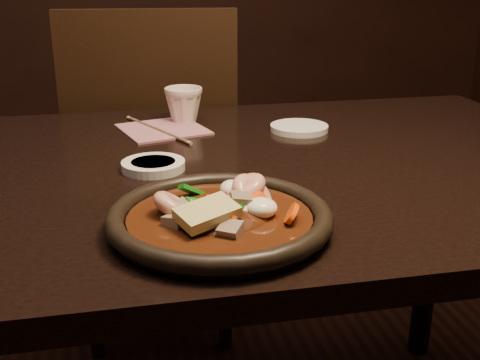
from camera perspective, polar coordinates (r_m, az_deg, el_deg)
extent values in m
cube|color=black|center=(1.07, -5.16, 0.32)|extent=(1.60, 0.90, 0.04)
cylinder|color=black|center=(1.77, 17.60, -5.61)|extent=(0.06, 0.06, 0.71)
cube|color=black|center=(1.83, -7.95, 0.10)|extent=(0.51, 0.51, 0.04)
cylinder|color=black|center=(2.10, -2.39, -4.38)|extent=(0.04, 0.04, 0.45)
cylinder|color=black|center=(1.76, -1.45, -9.39)|extent=(0.04, 0.04, 0.45)
cylinder|color=black|center=(2.11, -12.69, -4.76)|extent=(0.04, 0.04, 0.45)
cylinder|color=black|center=(1.77, -13.83, -9.81)|extent=(0.04, 0.04, 0.45)
cube|color=black|center=(1.55, -8.53, 6.74)|extent=(0.44, 0.07, 0.49)
cylinder|color=black|center=(0.81, -1.93, -4.32)|extent=(0.28, 0.28, 0.01)
torus|color=black|center=(0.80, -1.94, -3.47)|extent=(0.30, 0.30, 0.03)
cylinder|color=#361709|center=(0.81, -1.94, -3.76)|extent=(0.25, 0.25, 0.01)
ellipsoid|color=#361709|center=(0.81, -1.94, -3.76)|extent=(0.14, 0.13, 0.04)
torus|color=#E0A78D|center=(0.84, 1.19, -1.53)|extent=(0.08, 0.08, 0.06)
torus|color=#E0A78D|center=(0.81, -6.03, -2.71)|extent=(0.07, 0.07, 0.05)
torus|color=#E0A78D|center=(0.85, 0.25, -1.00)|extent=(0.07, 0.07, 0.05)
cube|color=gray|center=(0.80, -5.13, -3.00)|extent=(0.04, 0.04, 0.03)
cube|color=gray|center=(0.78, -6.09, -4.17)|extent=(0.04, 0.04, 0.03)
cube|color=gray|center=(0.81, 0.06, -2.19)|extent=(0.03, 0.03, 0.03)
cube|color=gray|center=(0.85, -0.29, -1.74)|extent=(0.04, 0.04, 0.03)
cube|color=gray|center=(0.81, -2.19, -3.18)|extent=(0.04, 0.04, 0.03)
cube|color=gray|center=(0.75, -0.89, -5.04)|extent=(0.04, 0.04, 0.03)
cylinder|color=#FF4B08|center=(0.80, -2.08, -2.53)|extent=(0.05, 0.04, 0.04)
cylinder|color=#FF4B08|center=(0.78, -1.19, -3.39)|extent=(0.04, 0.05, 0.04)
cylinder|color=#FF4B08|center=(0.82, -3.60, -2.32)|extent=(0.05, 0.06, 0.04)
cylinder|color=#FF4B08|center=(0.79, 4.93, -3.17)|extent=(0.05, 0.06, 0.04)
cylinder|color=#FF4B08|center=(0.82, 1.72, -2.01)|extent=(0.05, 0.05, 0.03)
cylinder|color=#FF4B08|center=(0.79, -4.44, -3.10)|extent=(0.05, 0.05, 0.03)
cube|color=#157317|center=(0.77, -4.40, -3.48)|extent=(0.02, 0.04, 0.02)
cube|color=#157317|center=(0.79, -0.72, -2.96)|extent=(0.03, 0.04, 0.03)
cube|color=#157317|center=(0.81, -3.96, -2.19)|extent=(0.04, 0.03, 0.03)
cube|color=#157317|center=(0.77, -3.67, -4.31)|extent=(0.04, 0.04, 0.03)
cube|color=#157317|center=(0.78, -1.06, -3.67)|extent=(0.03, 0.05, 0.02)
cube|color=#157317|center=(0.87, -4.62, -0.99)|extent=(0.04, 0.03, 0.03)
ellipsoid|color=white|center=(0.81, 0.81, -2.69)|extent=(0.04, 0.04, 0.02)
ellipsoid|color=white|center=(0.81, -1.38, -2.98)|extent=(0.04, 0.03, 0.02)
ellipsoid|color=white|center=(0.79, -3.41, -3.22)|extent=(0.05, 0.04, 0.02)
ellipsoid|color=white|center=(0.80, 2.03, -2.65)|extent=(0.04, 0.04, 0.03)
ellipsoid|color=white|center=(0.86, -0.79, -0.91)|extent=(0.03, 0.04, 0.03)
ellipsoid|color=white|center=(0.80, -2.35, -2.93)|extent=(0.05, 0.03, 0.03)
cube|color=#D5CB7F|center=(0.76, -3.13, -3.13)|extent=(0.09, 0.08, 0.03)
cylinder|color=white|center=(1.05, -8.22, 1.37)|extent=(0.11, 0.11, 0.02)
cylinder|color=white|center=(1.30, 5.63, 4.94)|extent=(0.12, 0.12, 0.01)
imported|color=white|center=(1.36, -5.36, 7.21)|extent=(0.09, 0.09, 0.08)
cylinder|color=tan|center=(1.29, -7.72, 4.70)|extent=(0.12, 0.23, 0.01)
cylinder|color=tan|center=(1.30, -8.02, 4.82)|extent=(0.12, 0.23, 0.01)
cube|color=#AD6A76|center=(1.30, -7.31, 4.79)|extent=(0.20, 0.20, 0.00)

